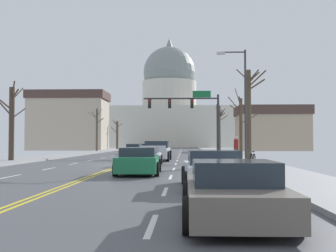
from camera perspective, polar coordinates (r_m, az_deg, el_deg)
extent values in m
cube|color=#49494E|center=(27.00, -6.50, -5.40)|extent=(14.00, 180.00, 0.06)
cube|color=yellow|center=(27.02, -6.76, -5.33)|extent=(0.10, 176.40, 0.00)
cube|color=yellow|center=(26.98, -6.25, -5.34)|extent=(0.10, 176.40, 0.00)
cube|color=silver|center=(7.92, -2.22, -13.28)|extent=(0.12, 2.20, 0.00)
cube|color=silver|center=(13.05, -0.41, -8.85)|extent=(0.12, 2.20, 0.00)
cube|color=silver|center=(18.22, 0.36, -6.92)|extent=(0.12, 2.20, 0.00)
cube|color=silver|center=(23.40, 0.79, -5.85)|extent=(0.12, 2.20, 0.00)
cube|color=silver|center=(28.59, 1.06, -5.16)|extent=(0.12, 2.20, 0.00)
cube|color=silver|center=(33.78, 1.25, -4.69)|extent=(0.12, 2.20, 0.00)
cube|color=silver|center=(38.98, 1.39, -4.34)|extent=(0.12, 2.20, 0.00)
cube|color=silver|center=(44.17, 1.49, -4.08)|extent=(0.12, 2.20, 0.00)
cube|color=silver|center=(49.37, 1.58, -3.87)|extent=(0.12, 2.20, 0.00)
cube|color=silver|center=(54.57, 1.64, -3.70)|extent=(0.12, 2.20, 0.00)
cube|color=silver|center=(59.77, 1.70, -3.56)|extent=(0.12, 2.20, 0.00)
cube|color=silver|center=(64.96, 1.74, -3.44)|extent=(0.12, 2.20, 0.00)
cube|color=silver|center=(70.16, 1.78, -3.34)|extent=(0.12, 2.20, 0.00)
cube|color=silver|center=(75.36, 1.82, -3.25)|extent=(0.12, 2.20, 0.00)
cube|color=silver|center=(80.56, 1.85, -3.17)|extent=(0.12, 2.20, 0.00)
cube|color=silver|center=(85.76, 1.87, -3.11)|extent=(0.12, 2.20, 0.00)
cube|color=silver|center=(90.96, 1.90, -3.05)|extent=(0.12, 2.20, 0.00)
cube|color=silver|center=(19.73, -20.54, -6.42)|extent=(0.12, 2.20, 0.00)
cube|color=silver|center=(24.60, -15.82, -5.59)|extent=(0.12, 2.20, 0.00)
cube|color=silver|center=(29.58, -12.68, -5.01)|extent=(0.12, 2.20, 0.00)
cube|color=silver|center=(34.62, -10.45, -4.59)|extent=(0.12, 2.20, 0.00)
cube|color=silver|center=(39.71, -8.79, -4.28)|extent=(0.12, 2.20, 0.00)
cube|color=silver|center=(44.82, -7.51, -4.03)|extent=(0.12, 2.20, 0.00)
cube|color=silver|center=(49.95, -6.50, -3.83)|extent=(0.12, 2.20, 0.00)
cube|color=silver|center=(55.09, -5.67, -3.67)|extent=(0.12, 2.20, 0.00)
cube|color=silver|center=(60.24, -4.99, -3.54)|extent=(0.12, 2.20, 0.00)
cube|color=silver|center=(65.40, -4.41, -3.42)|extent=(0.12, 2.20, 0.00)
cube|color=silver|center=(70.57, -3.92, -3.33)|extent=(0.12, 2.20, 0.00)
cube|color=silver|center=(75.74, -3.49, -3.24)|extent=(0.12, 2.20, 0.00)
cube|color=silver|center=(80.92, -3.12, -3.17)|extent=(0.12, 2.20, 0.00)
cube|color=silver|center=(86.09, -2.80, -3.10)|extent=(0.12, 2.20, 0.00)
cube|color=silver|center=(91.27, -2.51, -3.05)|extent=(0.12, 2.20, 0.00)
cube|color=gray|center=(27.04, 11.67, -5.16)|extent=(3.00, 180.00, 0.14)
cylinder|color=#28282D|center=(44.11, 6.82, 0.20)|extent=(0.22, 0.22, 6.29)
cylinder|color=#28282D|center=(44.17, 1.74, 3.75)|extent=(7.80, 0.16, 0.16)
cube|color=black|center=(44.12, 3.26, 3.03)|extent=(0.32, 0.28, 0.92)
sphere|color=red|center=(43.99, 3.27, 3.41)|extent=(0.22, 0.22, 0.22)
sphere|color=#332B05|center=(43.96, 3.27, 3.05)|extent=(0.22, 0.22, 0.22)
sphere|color=black|center=(43.94, 3.27, 2.68)|extent=(0.22, 0.22, 0.22)
cube|color=black|center=(44.14, 0.22, 3.02)|extent=(0.32, 0.28, 0.92)
sphere|color=red|center=(44.01, 0.21, 3.40)|extent=(0.22, 0.22, 0.22)
sphere|color=#332B05|center=(43.98, 0.21, 3.04)|extent=(0.22, 0.22, 0.22)
sphere|color=black|center=(43.96, 0.21, 2.68)|extent=(0.22, 0.22, 0.22)
cube|color=black|center=(44.27, -2.51, 3.01)|extent=(0.32, 0.28, 0.92)
sphere|color=red|center=(44.13, -2.52, 3.39)|extent=(0.22, 0.22, 0.22)
sphere|color=#332B05|center=(44.11, -2.52, 3.03)|extent=(0.22, 0.22, 0.22)
sphere|color=black|center=(44.08, -2.53, 2.66)|extent=(0.22, 0.22, 0.22)
cube|color=#146033|center=(44.27, 4.58, 4.33)|extent=(1.90, 0.06, 0.70)
cylinder|color=#333338|center=(28.82, 10.45, 2.72)|extent=(0.14, 0.14, 7.59)
cylinder|color=#333338|center=(29.24, 8.79, 9.86)|extent=(1.63, 0.09, 0.09)
cube|color=#B2B2AD|center=(29.15, 7.17, 9.75)|extent=(0.56, 0.24, 0.16)
cube|color=beige|center=(111.62, 0.17, -0.23)|extent=(33.22, 19.38, 10.30)
cylinder|color=beige|center=(112.24, 0.17, 4.22)|extent=(14.33, 14.33, 7.11)
sphere|color=gray|center=(113.05, 0.17, 7.23)|extent=(13.81, 13.81, 13.81)
cone|color=gray|center=(114.64, 0.17, 11.23)|extent=(1.80, 1.80, 2.40)
cube|color=#6B6056|center=(39.31, -1.25, -3.60)|extent=(1.83, 4.67, 0.68)
cube|color=#232D38|center=(38.93, -1.30, -2.81)|extent=(1.56, 2.11, 0.42)
cylinder|color=black|center=(40.83, -2.27, -3.79)|extent=(0.24, 0.65, 0.64)
cylinder|color=black|center=(40.68, 0.13, -3.80)|extent=(0.24, 0.65, 0.64)
cylinder|color=black|center=(37.98, -2.73, -3.92)|extent=(0.24, 0.65, 0.64)
cylinder|color=black|center=(37.82, -0.15, -3.93)|extent=(0.24, 0.65, 0.64)
cube|color=#ADB2B7|center=(33.75, -1.61, -3.66)|extent=(2.09, 5.66, 0.78)
cube|color=#1E2833|center=(34.52, -1.50, -2.52)|extent=(1.87, 1.94, 0.56)
cube|color=#ADB2B7|center=(30.99, -2.03, -2.87)|extent=(1.85, 0.13, 0.22)
cylinder|color=black|center=(35.53, -3.00, -3.92)|extent=(0.29, 0.80, 0.80)
cylinder|color=black|center=(35.37, 0.24, -3.93)|extent=(0.29, 0.80, 0.80)
cylinder|color=black|center=(32.17, -3.64, -4.11)|extent=(0.29, 0.80, 0.80)
cylinder|color=black|center=(32.00, -0.06, -4.12)|extent=(0.29, 0.80, 0.80)
cube|color=silver|center=(27.06, -3.10, -4.36)|extent=(1.84, 4.42, 0.60)
cube|color=#232D38|center=(26.63, -3.18, -3.34)|extent=(1.61, 2.03, 0.39)
cylinder|color=black|center=(28.53, -4.68, -4.53)|extent=(0.22, 0.64, 0.64)
cylinder|color=black|center=(28.36, -0.99, -4.55)|extent=(0.22, 0.64, 0.64)
cylinder|color=black|center=(25.81, -5.41, -4.78)|extent=(0.22, 0.64, 0.64)
cylinder|color=black|center=(25.63, -1.34, -4.81)|extent=(0.22, 0.64, 0.64)
cube|color=#1E7247|center=(20.01, -3.98, -5.06)|extent=(1.94, 4.70, 0.68)
cube|color=#232D38|center=(19.86, -4.01, -3.51)|extent=(1.65, 2.32, 0.40)
cylinder|color=black|center=(21.54, -6.08, -5.32)|extent=(0.24, 0.65, 0.64)
cylinder|color=black|center=(21.41, -1.25, -5.35)|extent=(0.24, 0.65, 0.64)
cylinder|color=black|center=(18.69, -7.12, -5.81)|extent=(0.24, 0.65, 0.64)
cylinder|color=black|center=(18.53, -1.55, -5.86)|extent=(0.24, 0.65, 0.64)
cube|color=silver|center=(14.12, 6.04, -6.37)|extent=(1.90, 4.30, 0.64)
cube|color=#232D38|center=(13.85, 6.13, -4.20)|extent=(1.62, 1.93, 0.44)
cylinder|color=black|center=(15.39, 2.26, -6.63)|extent=(0.24, 0.65, 0.64)
cylinder|color=black|center=(15.54, 8.88, -6.56)|extent=(0.24, 0.65, 0.64)
cylinder|color=black|center=(12.77, 2.58, -7.57)|extent=(0.24, 0.65, 0.64)
cylinder|color=black|center=(12.95, 10.55, -7.46)|extent=(0.24, 0.65, 0.64)
cube|color=#6B6056|center=(8.45, 8.78, -9.55)|extent=(1.77, 4.29, 0.56)
cube|color=#232D38|center=(8.27, 8.87, -6.21)|extent=(1.55, 1.83, 0.44)
cylinder|color=black|center=(9.73, 2.65, -9.29)|extent=(0.22, 0.64, 0.64)
cylinder|color=black|center=(9.90, 13.01, -9.11)|extent=(0.22, 0.64, 0.64)
cylinder|color=black|center=(7.10, 2.84, -11.98)|extent=(0.22, 0.64, 0.64)
cylinder|color=black|center=(7.33, 17.01, -11.58)|extent=(0.22, 0.64, 0.64)
cube|color=#1E7247|center=(50.58, -4.68, -3.27)|extent=(1.92, 4.68, 0.66)
cube|color=#232D38|center=(50.89, -4.62, -2.66)|extent=(1.63, 2.32, 0.41)
cylinder|color=black|center=(49.03, -3.94, -3.50)|extent=(0.24, 0.65, 0.64)
cylinder|color=black|center=(49.32, -5.95, -3.49)|extent=(0.24, 0.65, 0.64)
cylinder|color=black|center=(51.87, -3.48, -3.43)|extent=(0.24, 0.65, 0.64)
cylinder|color=black|center=(52.14, -5.39, -3.41)|extent=(0.24, 0.65, 0.64)
cube|color=black|center=(64.33, -3.19, -3.04)|extent=(1.95, 4.52, 0.60)
cube|color=#232D38|center=(64.65, -3.17, -2.59)|extent=(1.67, 1.95, 0.41)
cylinder|color=black|center=(62.89, -2.44, -3.19)|extent=(0.24, 0.65, 0.64)
cylinder|color=black|center=(63.02, -4.11, -3.19)|extent=(0.24, 0.65, 0.64)
cylinder|color=black|center=(65.66, -2.30, -3.15)|extent=(0.24, 0.65, 0.64)
cylinder|color=black|center=(65.79, -3.90, -3.14)|extent=(0.24, 0.65, 0.64)
cube|color=#B71414|center=(77.08, -2.30, -2.86)|extent=(1.88, 4.27, 0.66)
cube|color=#232D38|center=(77.22, -2.29, -2.47)|extent=(1.64, 1.86, 0.41)
cylinder|color=black|center=(75.70, -1.69, -3.01)|extent=(0.23, 0.64, 0.64)
cylinder|color=black|center=(75.86, -3.08, -3.00)|extent=(0.23, 0.64, 0.64)
cylinder|color=black|center=(78.32, -1.54, -2.97)|extent=(0.23, 0.64, 0.64)
cylinder|color=black|center=(78.48, -2.88, -2.97)|extent=(0.23, 0.64, 0.64)
cube|color=#B2A38E|center=(75.19, -13.28, 0.13)|extent=(12.77, 7.52, 8.74)
cube|color=#47332D|center=(75.55, -13.24, 3.98)|extent=(13.29, 7.82, 1.40)
cube|color=tan|center=(71.64, 13.87, -0.93)|extent=(11.14, 8.06, 5.82)
cube|color=#47332D|center=(71.80, 13.84, 1.98)|extent=(11.59, 8.39, 1.47)
cylinder|color=#4C3D2D|center=(30.04, 10.90, 1.41)|extent=(0.32, 0.32, 6.43)
cylinder|color=#4C3D2D|center=(29.98, 10.08, 6.79)|extent=(0.99, 0.68, 0.77)
cylinder|color=#4C3D2D|center=(30.48, 11.92, 5.51)|extent=(1.25, 0.39, 0.86)
cylinder|color=#4C3D2D|center=(30.61, 11.37, 6.32)|extent=(0.75, 0.65, 0.81)
cylinder|color=#4C3D2D|center=(30.50, 11.52, 6.72)|extent=(0.82, 0.31, 0.89)
cylinder|color=#4C3D2D|center=(29.69, 11.96, 6.28)|extent=(1.04, 1.48, 0.98)
cylinder|color=#4C3D2D|center=(30.16, 11.57, 6.52)|extent=(0.79, 0.55, 0.72)
cylinder|color=brown|center=(62.56, -9.61, -0.52)|extent=(0.31, 0.31, 6.15)
cylinder|color=brown|center=(61.99, -9.64, 0.45)|extent=(0.25, 1.26, 0.79)
cylinder|color=brown|center=(62.94, -9.18, 0.71)|extent=(0.90, 0.96, 0.84)
cylinder|color=brown|center=(63.33, -9.65, 1.95)|extent=(0.47, 1.28, 0.95)
cylinder|color=brown|center=(62.48, -10.24, 1.47)|extent=(1.34, 0.72, 0.91)
cylinder|color=brown|center=(61.89, -9.58, 1.94)|extent=(0.47, 1.62, 1.03)
cylinder|color=brown|center=(62.21, -9.94, 1.39)|extent=(0.62, 1.10, 1.16)
cylinder|color=brown|center=(62.61, -9.28, 1.80)|extent=(0.78, 0.08, 1.10)
cylinder|color=#423328|center=(59.45, 6.99, -0.33)|extent=(0.30, 0.30, 6.41)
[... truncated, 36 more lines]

